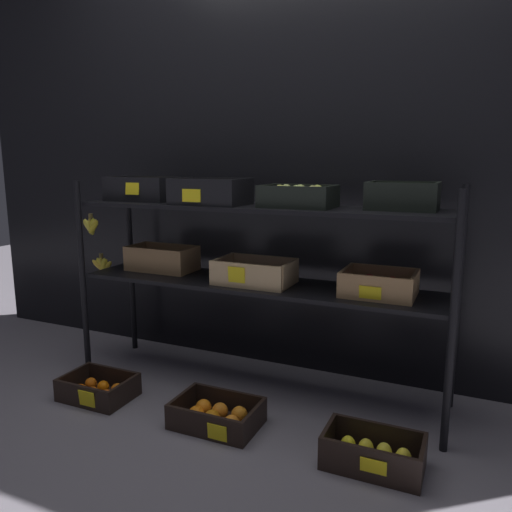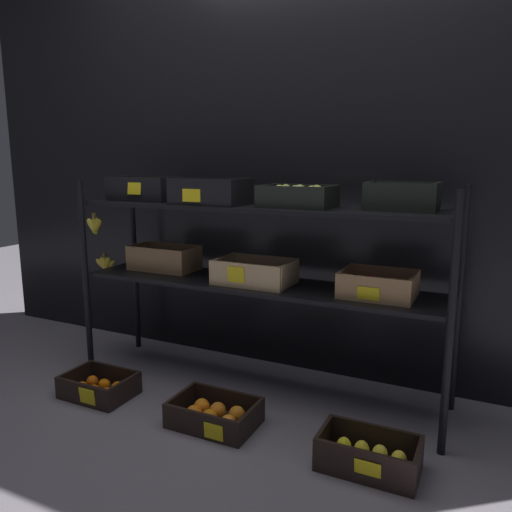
% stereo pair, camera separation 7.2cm
% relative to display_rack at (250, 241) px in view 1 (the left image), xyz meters
% --- Properties ---
extents(ground_plane, '(10.00, 10.00, 0.00)m').
position_rel_display_rack_xyz_m(ground_plane, '(0.03, -0.00, -0.77)').
color(ground_plane, slate).
extents(storefront_wall, '(4.26, 0.12, 2.30)m').
position_rel_display_rack_xyz_m(storefront_wall, '(0.03, 0.40, 0.38)').
color(storefront_wall, black).
rests_on(storefront_wall, ground_plane).
extents(display_rack, '(1.99, 0.44, 1.08)m').
position_rel_display_rack_xyz_m(display_rack, '(0.00, 0.00, 0.00)').
color(display_rack, black).
rests_on(display_rack, ground_plane).
extents(crate_ground_tangerine, '(0.34, 0.25, 0.11)m').
position_rel_display_rack_xyz_m(crate_ground_tangerine, '(-0.64, -0.42, -0.73)').
color(crate_ground_tangerine, black).
rests_on(crate_ground_tangerine, ground_plane).
extents(crate_ground_orange, '(0.38, 0.26, 0.11)m').
position_rel_display_rack_xyz_m(crate_ground_orange, '(0.03, -0.41, -0.73)').
color(crate_ground_orange, black).
rests_on(crate_ground_orange, ground_plane).
extents(crate_ground_lemon, '(0.38, 0.22, 0.13)m').
position_rel_display_rack_xyz_m(crate_ground_lemon, '(0.72, -0.44, -0.72)').
color(crate_ground_lemon, black).
rests_on(crate_ground_lemon, ground_plane).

